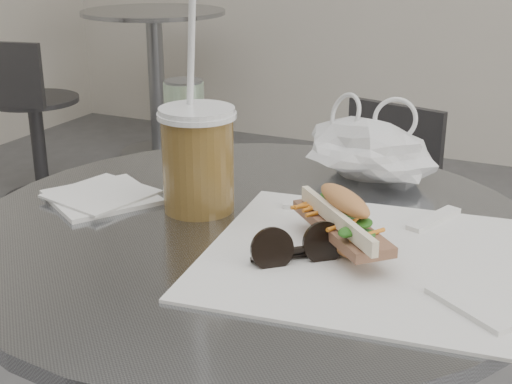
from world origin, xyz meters
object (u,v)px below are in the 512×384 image
at_px(banh_mi, 342,222).
at_px(sunglasses, 297,249).
at_px(chair_far, 364,248).
at_px(drink_can, 185,118).
at_px(bg_table, 156,67).
at_px(bg_chair, 32,131).
at_px(iced_coffee, 198,158).

xyz_separation_m(banh_mi, sunglasses, (-0.03, -0.06, -0.02)).
bearing_deg(sunglasses, chair_far, 60.29).
bearing_deg(banh_mi, drink_can, -170.21).
height_order(bg_table, chair_far, bg_table).
bearing_deg(bg_chair, sunglasses, -52.94).
bearing_deg(bg_chair, bg_table, 68.97).
relative_size(banh_mi, sunglasses, 2.17).
bearing_deg(bg_chair, chair_far, -30.44).
bearing_deg(bg_chair, drink_can, -52.14).
xyz_separation_m(sunglasses, drink_can, (-0.34, 0.31, 0.05)).
bearing_deg(bg_table, chair_far, -40.80).
distance_m(bg_table, bg_chair, 0.81).
distance_m(banh_mi, iced_coffee, 0.23).
bearing_deg(banh_mi, bg_table, 172.40).
xyz_separation_m(bg_table, chair_far, (1.48, -1.28, -0.16)).
relative_size(chair_far, sunglasses, 6.85).
distance_m(chair_far, bg_chair, 1.67).
bearing_deg(iced_coffee, drink_can, 124.95).
bearing_deg(bg_table, drink_can, -55.43).
xyz_separation_m(chair_far, iced_coffee, (0.02, -0.90, 0.51)).
relative_size(bg_table, drink_can, 5.70).
height_order(bg_table, iced_coffee, iced_coffee).
height_order(chair_far, banh_mi, banh_mi).
bearing_deg(bg_table, sunglasses, -53.44).
height_order(chair_far, sunglasses, sunglasses).
bearing_deg(sunglasses, bg_chair, 98.66).
relative_size(sunglasses, drink_can, 0.75).
distance_m(bg_table, banh_mi, 2.84).
bearing_deg(sunglasses, bg_table, 84.96).
distance_m(chair_far, sunglasses, 1.13).
bearing_deg(chair_far, iced_coffee, 105.30).
height_order(chair_far, bg_chair, bg_chair).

